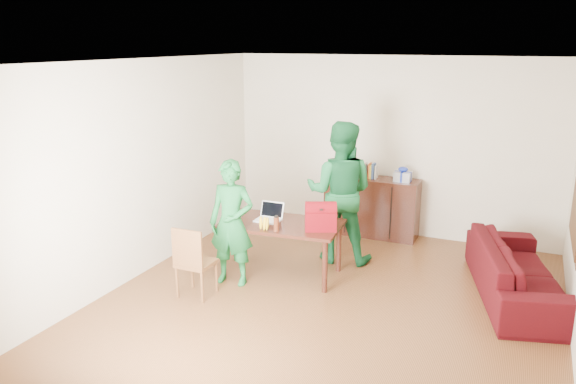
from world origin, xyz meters
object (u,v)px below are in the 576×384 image
at_px(person_far, 340,192).
at_px(laptop, 268,218).
at_px(sofa, 518,271).
at_px(bottle, 276,223).
at_px(table, 282,229).
at_px(person_near, 232,223).
at_px(chair, 196,275).
at_px(red_bag, 321,219).

height_order(person_far, laptop, person_far).
bearing_deg(person_far, sofa, 165.28).
distance_m(person_far, bottle, 1.19).
height_order(table, person_near, person_near).
relative_size(chair, person_near, 0.56).
xyz_separation_m(table, chair, (-0.66, -0.97, -0.36)).
xyz_separation_m(bottle, red_bag, (0.47, 0.26, 0.04)).
bearing_deg(sofa, bottle, 92.02).
height_order(table, bottle, bottle).
xyz_separation_m(person_far, red_bag, (0.04, -0.84, -0.12)).
bearing_deg(table, sofa, 5.77).
bearing_deg(bottle, red_bag, 29.18).
height_order(chair, laptop, laptop).
distance_m(table, laptop, 0.23).
bearing_deg(table, laptop, 178.27).
bearing_deg(red_bag, laptop, 152.95).
bearing_deg(chair, person_far, 56.04).
bearing_deg(person_near, table, 39.21).
distance_m(chair, laptop, 1.17).
bearing_deg(red_bag, table, 150.68).
bearing_deg(sofa, chair, 98.23).
relative_size(table, sofa, 0.72).
bearing_deg(laptop, table, 1.96).
bearing_deg(person_near, sofa, 10.27).
height_order(person_far, sofa, person_far).
height_order(table, person_far, person_far).
height_order(chair, red_bag, red_bag).
distance_m(person_near, sofa, 3.41).
height_order(laptop, sofa, laptop).
height_order(chair, person_far, person_far).
relative_size(person_far, sofa, 0.88).
bearing_deg(sofa, red_bag, 89.25).
bearing_deg(bottle, person_far, 68.78).
height_order(person_near, bottle, person_near).
xyz_separation_m(laptop, bottle, (0.26, -0.31, 0.05)).
distance_m(person_far, sofa, 2.39).
bearing_deg(laptop, person_near, -121.18).
xyz_separation_m(chair, bottle, (0.74, 0.65, 0.54)).
bearing_deg(table, red_bag, -10.59).
relative_size(person_near, laptop, 4.90).
relative_size(red_bag, sofa, 0.17).
relative_size(table, bottle, 7.96).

